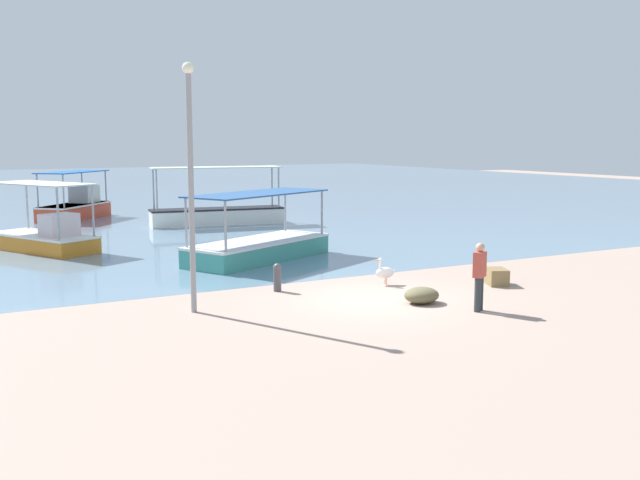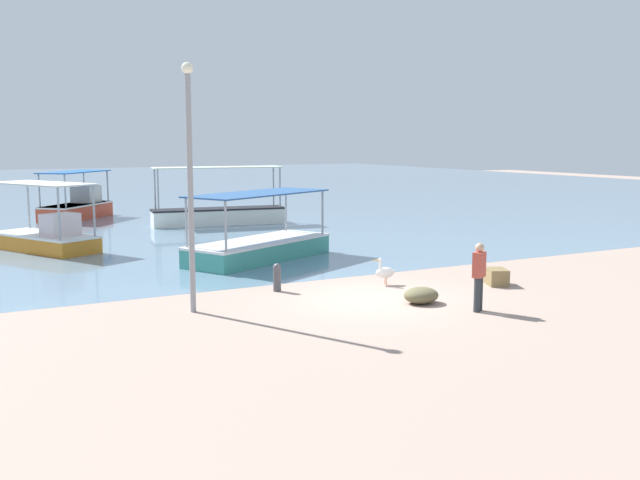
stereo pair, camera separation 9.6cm
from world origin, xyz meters
The scene contains 12 objects.
ground centered at (0.00, 0.00, 0.00)m, with size 120.00×120.00×0.00m, color tan.
harbor_water centered at (0.00, 48.00, 0.00)m, with size 110.00×90.00×0.00m, color slate.
fishing_boat_center centered at (2.14, 17.70, 0.58)m, with size 6.65×2.36×2.85m.
fishing_boat_far_left centered at (-6.49, 12.81, 0.58)m, with size 3.69×4.90×2.56m.
fishing_boat_far_right centered at (-0.20, 7.19, 0.51)m, with size 6.06×4.39×2.35m.
fishing_boat_outer centered at (-3.53, 23.90, 0.65)m, with size 4.37×4.67×2.51m.
pelican centered at (1.29, 1.49, 0.38)m, with size 0.81×0.36×0.80m.
lamp_post centered at (-4.62, 0.95, 3.34)m, with size 0.28×0.28×5.96m.
mooring_bollard centered at (-1.82, 2.16, 0.42)m, with size 0.23×0.23×0.79m.
fisherman_standing centered at (1.55, -2.27, 0.91)m, with size 0.46×0.39×1.69m.
net_pile centered at (0.83, -0.92, 0.21)m, with size 0.93×0.79×0.42m, color brown.
cargo_crate centered at (4.15, -0.03, 0.24)m, with size 0.75×0.54×0.47m, color olive.
Camera 2 is at (-9.85, -15.48, 4.17)m, focal length 40.00 mm.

